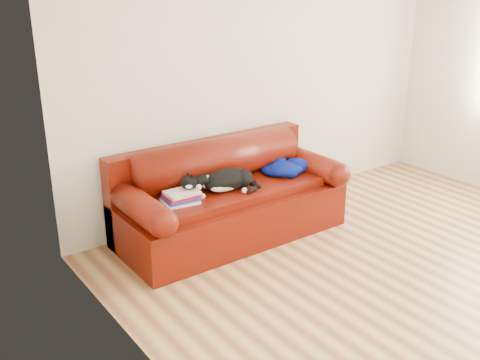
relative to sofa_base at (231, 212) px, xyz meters
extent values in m
plane|color=brown|center=(0.80, -1.49, -0.24)|extent=(4.50, 4.50, 0.00)
cube|color=beige|center=(0.80, 0.51, 1.06)|extent=(4.50, 0.02, 2.60)
cube|color=beige|center=(-1.45, -1.49, 1.06)|extent=(0.02, 4.00, 2.60)
cube|color=#3B0203|center=(0.00, 0.01, -0.03)|extent=(2.10, 0.90, 0.42)
cube|color=#3B0203|center=(0.00, -0.04, 0.21)|extent=(1.66, 0.62, 0.10)
cylinder|color=black|center=(-0.93, -0.32, -0.21)|extent=(0.06, 0.06, 0.05)
cylinder|color=black|center=(0.93, -0.32, -0.21)|extent=(0.06, 0.06, 0.05)
cylinder|color=black|center=(-0.93, 0.34, -0.21)|extent=(0.06, 0.06, 0.05)
cylinder|color=black|center=(0.93, 0.34, -0.21)|extent=(0.06, 0.06, 0.05)
cube|color=#3B0203|center=(0.00, 0.37, 0.19)|extent=(2.10, 0.18, 0.85)
cylinder|color=#3B0203|center=(0.00, 0.26, 0.44)|extent=(1.70, 0.40, 0.40)
cylinder|color=#3B0203|center=(-0.93, 0.01, 0.30)|extent=(0.24, 0.88, 0.24)
sphere|color=#3B0203|center=(-0.93, -0.43, 0.30)|extent=(0.24, 0.24, 0.24)
cylinder|color=#3B0203|center=(0.93, 0.01, 0.30)|extent=(0.24, 0.88, 0.24)
sphere|color=#3B0203|center=(0.93, -0.43, 0.30)|extent=(0.24, 0.24, 0.24)
cube|color=silver|center=(-0.57, -0.08, 0.28)|extent=(0.32, 0.26, 0.02)
cube|color=white|center=(-0.57, -0.08, 0.28)|extent=(0.31, 0.25, 0.02)
cube|color=#1E28A3|center=(-0.57, -0.08, 0.30)|extent=(0.30, 0.24, 0.02)
cube|color=white|center=(-0.57, -0.08, 0.30)|extent=(0.29, 0.23, 0.02)
cube|color=maroon|center=(-0.57, -0.08, 0.33)|extent=(0.29, 0.23, 0.02)
cube|color=white|center=(-0.57, -0.08, 0.33)|extent=(0.27, 0.21, 0.02)
cube|color=silver|center=(-0.57, -0.08, 0.35)|extent=(0.27, 0.21, 0.02)
cube|color=white|center=(-0.57, -0.08, 0.35)|extent=(0.26, 0.19, 0.02)
ellipsoid|color=black|center=(-0.08, -0.06, 0.36)|extent=(0.53, 0.41, 0.19)
ellipsoid|color=silver|center=(-0.12, -0.10, 0.32)|extent=(0.36, 0.26, 0.12)
ellipsoid|color=silver|center=(-0.27, -0.02, 0.37)|extent=(0.17, 0.16, 0.12)
ellipsoid|color=black|center=(0.05, -0.10, 0.35)|extent=(0.25, 0.25, 0.17)
ellipsoid|color=black|center=(-0.37, 0.06, 0.42)|extent=(0.18, 0.17, 0.12)
ellipsoid|color=silver|center=(-0.39, 0.02, 0.41)|extent=(0.08, 0.08, 0.05)
sphere|color=#BF7272|center=(-0.40, 0.01, 0.41)|extent=(0.02, 0.02, 0.02)
cone|color=black|center=(-0.37, 0.02, 0.48)|extent=(0.07, 0.06, 0.06)
cone|color=black|center=(-0.34, 0.08, 0.48)|extent=(0.07, 0.06, 0.06)
cylinder|color=black|center=(0.14, -0.17, 0.29)|extent=(0.05, 0.17, 0.04)
sphere|color=silver|center=(-0.31, -0.02, 0.29)|extent=(0.05, 0.05, 0.05)
sphere|color=silver|center=(0.00, -0.21, 0.29)|extent=(0.05, 0.05, 0.05)
ellipsoid|color=#02033F|center=(0.61, -0.05, 0.32)|extent=(0.41, 0.38, 0.12)
ellipsoid|color=#02033F|center=(0.74, -0.07, 0.33)|extent=(0.26, 0.23, 0.14)
ellipsoid|color=#02033F|center=(0.51, 0.00, 0.31)|extent=(0.26, 0.29, 0.09)
ellipsoid|color=#02033F|center=(0.63, 0.07, 0.33)|extent=(0.21, 0.18, 0.14)
ellipsoid|color=#02033F|center=(0.59, -0.14, 0.31)|extent=(0.16, 0.17, 0.09)
ellipsoid|color=white|center=(0.68, -0.10, 0.34)|extent=(0.17, 0.08, 0.04)
camera|label=1|loc=(-2.72, -3.93, 2.11)|focal=42.00mm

